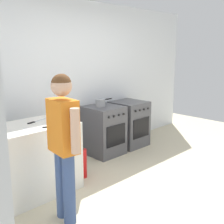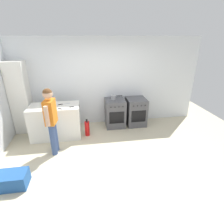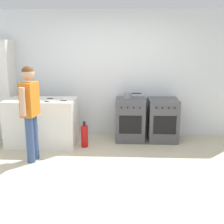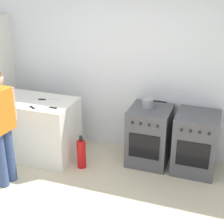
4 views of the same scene
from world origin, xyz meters
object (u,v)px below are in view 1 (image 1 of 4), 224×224
object	(u,v)px
oven_left	(104,130)
oven_right	(129,123)
knife_carving	(39,128)
person	(63,137)
knife_paring	(60,122)
pot	(101,103)
fire_extinguisher	(82,163)
knife_chef	(36,121)

from	to	relation	value
oven_left	oven_right	xyz separation A→B (m)	(0.66, 0.00, 0.00)
oven_left	knife_carving	bearing A→B (deg)	-159.77
oven_left	person	xyz separation A→B (m)	(-1.64, -1.16, 0.51)
knife_carving	knife_paring	bearing A→B (deg)	6.47
pot	fire_extinguisher	size ratio (longest dim) A/B	0.70
oven_left	fire_extinguisher	bearing A→B (deg)	-151.22
knife_paring	fire_extinguisher	bearing A→B (deg)	10.19
person	fire_extinguisher	bearing A→B (deg)	41.43
knife_chef	fire_extinguisher	size ratio (longest dim) A/B	0.61
knife_carving	knife_paring	world-z (taller)	same
pot	knife_paring	distance (m)	1.35
oven_right	oven_left	bearing A→B (deg)	-180.00
oven_left	knife_chef	xyz separation A→B (m)	(-1.45, -0.29, 0.48)
oven_right	knife_carving	distance (m)	2.37
knife_chef	person	world-z (taller)	person
oven_right	person	xyz separation A→B (m)	(-2.30, -1.16, 0.51)
oven_right	knife_carving	xyz separation A→B (m)	(-2.25, -0.59, 0.48)
knife_paring	fire_extinguisher	world-z (taller)	knife_paring
oven_left	knife_paring	world-z (taller)	knife_paring
knife_chef	knife_paring	size ratio (longest dim) A/B	1.46
knife_paring	knife_chef	bearing A→B (deg)	126.93
knife_carving	fire_extinguisher	xyz separation A→B (m)	(0.72, 0.11, -0.69)
knife_carving	fire_extinguisher	bearing A→B (deg)	8.51
oven_right	fire_extinguisher	world-z (taller)	oven_right
fire_extinguisher	oven_right	bearing A→B (deg)	17.35
oven_left	knife_paring	distance (m)	1.46
oven_right	knife_chef	bearing A→B (deg)	-172.07
pot	person	world-z (taller)	person
knife_paring	person	distance (m)	0.72
pot	knife_carving	xyz separation A→B (m)	(-1.54, -0.61, -0.01)
pot	oven_left	bearing A→B (deg)	-30.31
knife_carving	oven_left	bearing A→B (deg)	20.23
oven_left	pot	xyz separation A→B (m)	(-0.05, 0.03, 0.49)
oven_left	pot	size ratio (longest dim) A/B	2.44
knife_paring	person	size ratio (longest dim) A/B	0.13
person	fire_extinguisher	distance (m)	1.25
pot	knife_paring	world-z (taller)	pot
fire_extinguisher	person	bearing A→B (deg)	-138.57
pot	knife_chef	xyz separation A→B (m)	(-1.41, -0.32, -0.01)
knife_paring	knife_carving	bearing A→B (deg)	-173.53
oven_right	knife_chef	size ratio (longest dim) A/B	2.77
knife_carving	knife_chef	bearing A→B (deg)	65.17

